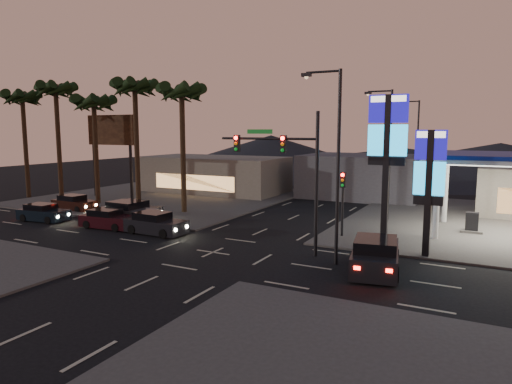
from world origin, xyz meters
The scene contains 27 objects.
ground centered at (0.00, 0.00, 0.00)m, with size 140.00×140.00×0.00m, color black.
corner_lot_nw centered at (-16.00, 16.00, 0.06)m, with size 24.00×24.00×0.12m, color #47443F.
pylon_sign_tall centered at (8.50, 5.50, 6.39)m, with size 2.20×0.35×9.00m.
pylon_sign_short centered at (11.00, 4.50, 4.66)m, with size 1.60×0.35×7.00m.
traffic_signal_mast centered at (3.76, 1.99, 5.23)m, with size 6.10×0.39×8.00m.
pedestal_signal centered at (5.50, 6.98, 2.92)m, with size 0.32×0.39×4.30m.
streetlight_near centered at (6.79, 1.00, 5.72)m, with size 2.14×0.25×10.00m.
streetlight_mid centered at (6.79, 14.00, 5.72)m, with size 2.14×0.25×10.00m.
streetlight_far centered at (6.79, 28.00, 5.72)m, with size 2.14×0.25×10.00m.
palm_a centered at (-9.00, 9.50, 9.43)m, with size 4.41×4.41×10.86m.
palm_b centered at (-14.00, 9.50, 9.97)m, with size 4.41×4.41×11.46m.
palm_c centered at (-19.00, 9.50, 8.88)m, with size 4.41×4.41×10.26m.
palm_d centered at (-24.00, 9.50, 10.15)m, with size 4.41×4.41×11.66m.
palm_e centered at (-29.00, 9.50, 9.61)m, with size 4.41×4.41×11.06m.
billboard centered at (-20.50, 13.00, 6.33)m, with size 6.00×0.30×8.50m.
building_far_west centered at (-14.00, 22.00, 2.00)m, with size 16.00×8.00×4.00m, color #726B5B.
building_far_mid centered at (2.00, 26.00, 2.20)m, with size 12.00×9.00×4.40m, color #4C4C51.
hill_left centered at (-25.00, 60.00, 3.00)m, with size 40.00×40.00×6.00m, color black.
hill_right centered at (15.00, 60.00, 2.50)m, with size 50.00×50.00×5.00m, color black.
hill_center centered at (0.00, 60.00, 2.00)m, with size 60.00×60.00×4.00m, color black.
car_lane_a_front centered at (-6.11, 2.28, 0.67)m, with size 4.52×2.02×1.45m.
car_lane_a_mid centered at (-10.31, 2.13, 0.63)m, with size 4.25×2.00×1.35m.
car_lane_a_rear centered at (-16.70, 1.72, 0.62)m, with size 4.20×2.03×1.33m.
car_lane_b_front centered at (-10.47, 4.39, 0.74)m, with size 4.96×2.21×1.60m.
car_lane_b_mid centered at (-11.18, 5.92, 0.65)m, with size 4.38×2.02×1.40m.
car_lane_b_rear centered at (-18.37, 6.14, 0.63)m, with size 4.19×1.82×1.35m.
suv_station centered at (9.09, 0.82, 0.80)m, with size 3.02×5.42×1.71m.
Camera 1 is at (13.95, -21.51, 6.98)m, focal length 32.00 mm.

